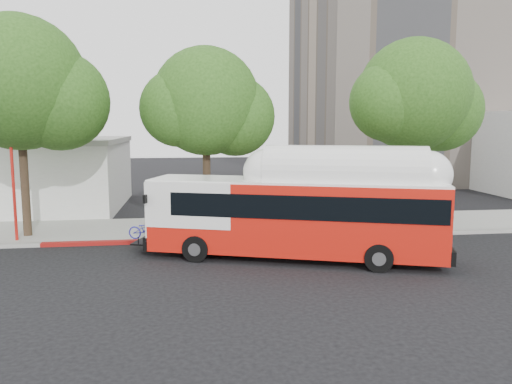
{
  "coord_description": "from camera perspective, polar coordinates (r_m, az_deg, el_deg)",
  "views": [
    {
      "loc": [
        -1.74,
        -17.42,
        5.06
      ],
      "look_at": [
        0.94,
        3.0,
        2.26
      ],
      "focal_mm": 35.0,
      "sensor_mm": 36.0,
      "label": 1
    }
  ],
  "objects": [
    {
      "name": "curb_strip",
      "position": [
        21.97,
        -2.76,
        -5.4
      ],
      "size": [
        60.0,
        0.3,
        0.15
      ],
      "primitive_type": "cube",
      "color": "gray",
      "rests_on": "ground"
    },
    {
      "name": "signal_pole",
      "position": [
        23.41,
        -25.95,
        0.2
      ],
      "size": [
        0.13,
        0.43,
        4.5
      ],
      "color": "red",
      "rests_on": "ground"
    },
    {
      "name": "street_tree_left",
      "position": [
        24.01,
        -24.34,
        10.74
      ],
      "size": [
        6.67,
        5.8,
        9.74
      ],
      "color": "#2D2116",
      "rests_on": "ground"
    },
    {
      "name": "street_tree_right",
      "position": [
        25.85,
        18.43,
        9.99
      ],
      "size": [
        6.21,
        5.4,
        9.18
      ],
      "color": "#2D2116",
      "rests_on": "ground"
    },
    {
      "name": "ground",
      "position": [
        18.23,
        -1.73,
        -8.39
      ],
      "size": [
        120.0,
        120.0,
        0.0
      ],
      "primitive_type": "plane",
      "color": "black",
      "rests_on": "ground"
    },
    {
      "name": "street_tree_mid",
      "position": [
        23.53,
        -4.76,
        9.76
      ],
      "size": [
        5.75,
        5.0,
        8.62
      ],
      "color": "#2D2116",
      "rests_on": "ground"
    },
    {
      "name": "transit_bus",
      "position": [
        18.75,
        4.65,
        -2.88
      ],
      "size": [
        11.72,
        5.71,
        3.46
      ],
      "rotation": [
        0.0,
        0.0,
        -0.33
      ],
      "color": "red",
      "rests_on": "ground"
    },
    {
      "name": "sidewalk",
      "position": [
        24.5,
        -3.27,
        -4.02
      ],
      "size": [
        60.0,
        5.0,
        0.15
      ],
      "primitive_type": "cube",
      "color": "gray",
      "rests_on": "ground"
    },
    {
      "name": "red_curb_segment",
      "position": [
        21.93,
        -10.63,
        -5.53
      ],
      "size": [
        10.0,
        0.32,
        0.16
      ],
      "primitive_type": "cube",
      "color": "maroon",
      "rests_on": "ground"
    }
  ]
}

